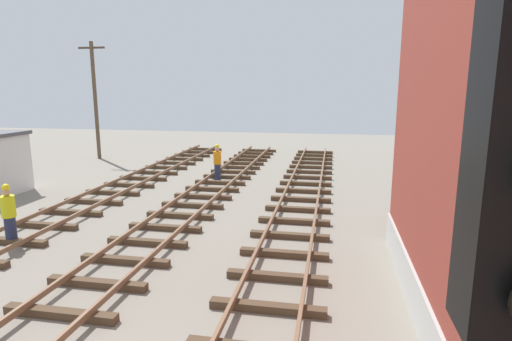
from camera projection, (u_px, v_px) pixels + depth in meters
name	position (u px, v px, depth m)	size (l,w,h in m)	color
utility_pole_far	(95.00, 98.00, 27.26)	(1.80, 0.24, 7.60)	brown
track_worker_foreground	(9.00, 214.00, 12.47)	(0.40, 0.40, 1.87)	#262D4C
track_worker_distant	(217.00, 162.00, 21.21)	(0.40, 0.40, 1.87)	#262D4C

